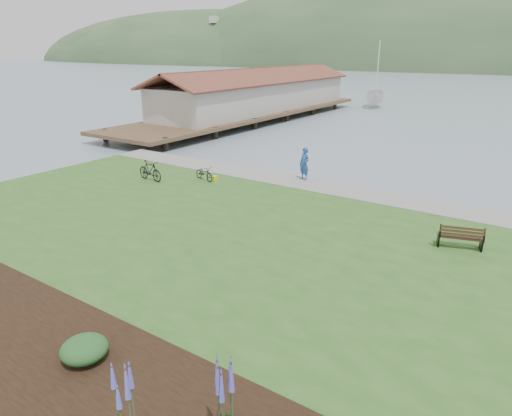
{
  "coord_description": "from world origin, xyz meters",
  "views": [
    {
      "loc": [
        8.35,
        -14.35,
        7.4
      ],
      "look_at": [
        -1.39,
        -0.02,
        1.3
      ],
      "focal_mm": 32.0,
      "sensor_mm": 36.0,
      "label": 1
    }
  ],
  "objects_px": {
    "person": "(305,161)",
    "sailboat": "(374,108)",
    "park_bench": "(461,237)",
    "bicycle_a": "(204,173)"
  },
  "relations": [
    {
      "from": "person",
      "to": "sailboat",
      "type": "bearing_deg",
      "value": 122.04
    },
    {
      "from": "park_bench",
      "to": "bicycle_a",
      "type": "relative_size",
      "value": 1.06
    },
    {
      "from": "sailboat",
      "to": "bicycle_a",
      "type": "bearing_deg",
      "value": -101.11
    },
    {
      "from": "person",
      "to": "bicycle_a",
      "type": "height_order",
      "value": "person"
    },
    {
      "from": "park_bench",
      "to": "sailboat",
      "type": "distance_m",
      "value": 46.06
    },
    {
      "from": "person",
      "to": "sailboat",
      "type": "distance_m",
      "value": 38.4
    },
    {
      "from": "park_bench",
      "to": "bicycle_a",
      "type": "height_order",
      "value": "park_bench"
    },
    {
      "from": "bicycle_a",
      "to": "sailboat",
      "type": "distance_m",
      "value": 40.57
    },
    {
      "from": "park_bench",
      "to": "sailboat",
      "type": "xyz_separation_m",
      "value": [
        -18.85,
        42.02,
        -0.87
      ]
    },
    {
      "from": "park_bench",
      "to": "bicycle_a",
      "type": "distance_m",
      "value": 13.9
    }
  ]
}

